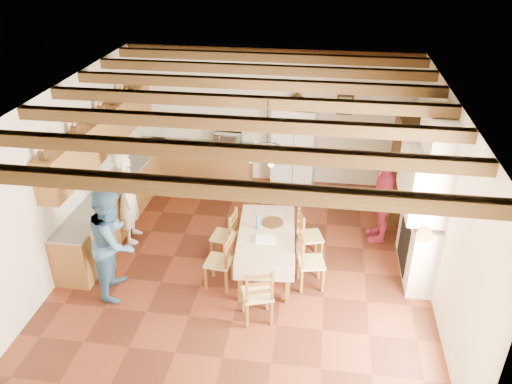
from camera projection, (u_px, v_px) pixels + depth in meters
floor at (248, 263)px, 8.67m from camera, size 6.00×6.50×0.02m
ceiling at (246, 95)px, 7.23m from camera, size 6.00×6.50×0.02m
wall_back at (271, 117)px, 10.78m from camera, size 6.00×0.02×3.00m
wall_front at (196, 334)px, 5.12m from camera, size 6.00×0.02×3.00m
wall_left at (70, 175)px, 8.33m from camera, size 0.02×6.50×3.00m
wall_right at (443, 200)px, 7.57m from camera, size 0.02×6.50×3.00m
ceiling_beams at (246, 102)px, 7.27m from camera, size 6.00×6.30×0.16m
lower_cabinets_left at (120, 201)px, 9.72m from camera, size 0.60×4.30×0.86m
lower_cabinets_back at (201, 163)px, 11.22m from camera, size 2.30×0.60×0.86m
countertop_left at (117, 180)px, 9.50m from camera, size 0.62×4.30×0.04m
countertop_back at (199, 145)px, 11.01m from camera, size 2.34×0.62×0.04m
backsplash_left at (100, 164)px, 9.38m from camera, size 0.03×4.30×0.60m
backsplash_back at (202, 126)px, 11.10m from camera, size 2.30×0.03×0.60m
upper_cabinets at (103, 132)px, 9.05m from camera, size 0.35×4.20×0.70m
fireplace at (420, 198)px, 7.83m from camera, size 0.56×1.60×2.80m
wall_picture at (345, 105)px, 10.39m from camera, size 0.34×0.03×0.42m
refrigerator at (295, 146)px, 10.86m from camera, size 0.99×0.84×1.82m
hutch at (405, 166)px, 9.68m from camera, size 0.48×1.15×2.09m
dining_table at (266, 237)px, 8.15m from camera, size 1.04×1.83×0.77m
chandelier at (267, 149)px, 7.40m from camera, size 0.47×0.47×0.03m
chair_left_near at (219, 260)px, 7.93m from camera, size 0.44×0.46×0.96m
chair_left_far at (224, 235)px, 8.57m from camera, size 0.45×0.47×0.96m
chair_right_near at (311, 261)px, 7.91m from camera, size 0.48×0.49×0.96m
chair_right_far at (310, 235)px, 8.56m from camera, size 0.51×0.52×0.96m
chair_end_near at (257, 293)px, 7.24m from camera, size 0.52×0.51×0.96m
chair_end_far at (270, 215)px, 9.16m from camera, size 0.46×0.44×0.96m
person_man at (129, 196)px, 8.92m from camera, size 0.53×0.72×1.79m
person_woman_blue at (113, 241)px, 7.65m from camera, size 0.80×0.97×1.81m
person_woman_red at (383, 197)px, 8.95m from camera, size 0.51×1.04×1.72m
microwave at (228, 139)px, 10.84m from camera, size 0.58×0.41×0.30m
fridge_vase at (297, 98)px, 10.34m from camera, size 0.32×0.32×0.33m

